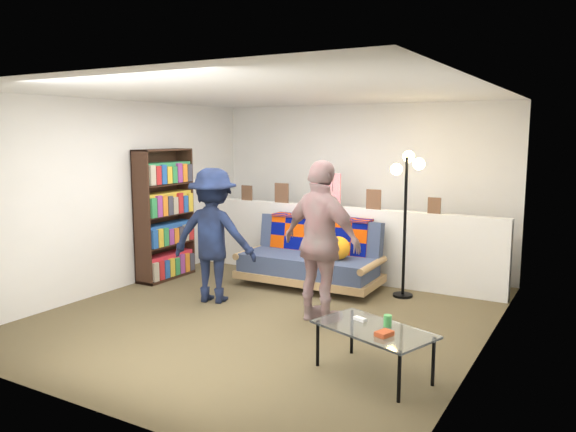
{
  "coord_description": "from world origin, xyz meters",
  "views": [
    {
      "loc": [
        3.17,
        -5.1,
        1.99
      ],
      "look_at": [
        0.0,
        0.4,
        1.05
      ],
      "focal_mm": 35.0,
      "sensor_mm": 36.0,
      "label": 1
    }
  ],
  "objects_px": {
    "bookshelf": "(165,219)",
    "person_right": "(322,242)",
    "person_left": "(213,235)",
    "coffee_table": "(374,331)",
    "floor_lamp": "(407,194)",
    "futon_sofa": "(312,259)"
  },
  "relations": [
    {
      "from": "futon_sofa",
      "to": "floor_lamp",
      "type": "height_order",
      "value": "floor_lamp"
    },
    {
      "from": "bookshelf",
      "to": "coffee_table",
      "type": "relative_size",
      "value": 1.62
    },
    {
      "from": "futon_sofa",
      "to": "bookshelf",
      "type": "xyz_separation_m",
      "value": [
        -1.95,
        -0.63,
        0.46
      ]
    },
    {
      "from": "bookshelf",
      "to": "person_right",
      "type": "distance_m",
      "value": 2.74
    },
    {
      "from": "coffee_table",
      "to": "floor_lamp",
      "type": "xyz_separation_m",
      "value": [
        -0.52,
        2.35,
        0.88
      ]
    },
    {
      "from": "coffee_table",
      "to": "person_right",
      "type": "bearing_deg",
      "value": 134.8
    },
    {
      "from": "coffee_table",
      "to": "person_left",
      "type": "distance_m",
      "value": 2.67
    },
    {
      "from": "person_left",
      "to": "person_right",
      "type": "height_order",
      "value": "person_right"
    },
    {
      "from": "bookshelf",
      "to": "person_left",
      "type": "relative_size",
      "value": 1.12
    },
    {
      "from": "floor_lamp",
      "to": "futon_sofa",
      "type": "bearing_deg",
      "value": -171.95
    },
    {
      "from": "floor_lamp",
      "to": "bookshelf",
      "type": "bearing_deg",
      "value": -165.74
    },
    {
      "from": "floor_lamp",
      "to": "person_left",
      "type": "height_order",
      "value": "floor_lamp"
    },
    {
      "from": "futon_sofa",
      "to": "person_left",
      "type": "height_order",
      "value": "person_left"
    },
    {
      "from": "futon_sofa",
      "to": "person_left",
      "type": "bearing_deg",
      "value": -121.84
    },
    {
      "from": "person_left",
      "to": "bookshelf",
      "type": "bearing_deg",
      "value": -36.91
    },
    {
      "from": "futon_sofa",
      "to": "coffee_table",
      "type": "xyz_separation_m",
      "value": [
        1.71,
        -2.18,
        0.01
      ]
    },
    {
      "from": "futon_sofa",
      "to": "coffee_table",
      "type": "relative_size",
      "value": 1.7
    },
    {
      "from": "person_left",
      "to": "person_right",
      "type": "bearing_deg",
      "value": 164.36
    },
    {
      "from": "bookshelf",
      "to": "floor_lamp",
      "type": "bearing_deg",
      "value": 14.26
    },
    {
      "from": "bookshelf",
      "to": "person_right",
      "type": "height_order",
      "value": "bookshelf"
    },
    {
      "from": "futon_sofa",
      "to": "person_left",
      "type": "distance_m",
      "value": 1.42
    },
    {
      "from": "futon_sofa",
      "to": "coffee_table",
      "type": "distance_m",
      "value": 2.77
    }
  ]
}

